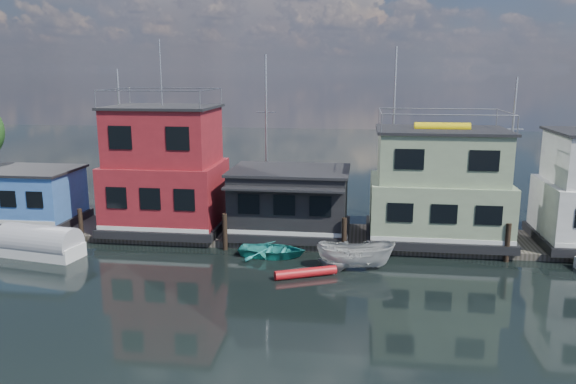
# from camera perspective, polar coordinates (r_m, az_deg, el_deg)

# --- Properties ---
(ground) EXTENTS (160.00, 160.00, 0.00)m
(ground) POSITION_cam_1_polar(r_m,az_deg,el_deg) (24.48, -2.33, -12.95)
(ground) COLOR black
(ground) RESTS_ON ground
(dock) EXTENTS (48.00, 5.00, 0.40)m
(dock) POSITION_cam_1_polar(r_m,az_deg,el_deg) (35.53, 0.99, -4.44)
(dock) COLOR #595147
(dock) RESTS_ON ground
(houseboat_blue) EXTENTS (6.40, 4.90, 3.66)m
(houseboat_blue) POSITION_cam_1_polar(r_m,az_deg,el_deg) (41.10, -24.79, -0.40)
(houseboat_blue) COLOR black
(houseboat_blue) RESTS_ON dock
(houseboat_red) EXTENTS (7.40, 5.90, 11.86)m
(houseboat_red) POSITION_cam_1_polar(r_m,az_deg,el_deg) (36.55, -12.35, 2.04)
(houseboat_red) COLOR black
(houseboat_red) RESTS_ON dock
(houseboat_dark) EXTENTS (7.40, 6.10, 4.06)m
(houseboat_dark) POSITION_cam_1_polar(r_m,az_deg,el_deg) (35.00, 0.19, -0.94)
(houseboat_dark) COLOR black
(houseboat_dark) RESTS_ON dock
(houseboat_green) EXTENTS (8.40, 5.90, 7.03)m
(houseboat_green) POSITION_cam_1_polar(r_m,az_deg,el_deg) (34.80, 15.05, 0.46)
(houseboat_green) COLOR black
(houseboat_green) RESTS_ON dock
(pilings) EXTENTS (42.28, 0.28, 2.20)m
(pilings) POSITION_cam_1_polar(r_m,az_deg,el_deg) (32.65, -0.15, -4.31)
(pilings) COLOR #2D2116
(pilings) RESTS_ON ground
(background_masts) EXTENTS (36.40, 0.16, 12.00)m
(background_masts) POSITION_cam_1_polar(r_m,az_deg,el_deg) (40.11, 8.81, 5.16)
(background_masts) COLOR silver
(background_masts) RESTS_ON ground
(dinghy_white) EXTENTS (2.19, 2.00, 0.99)m
(dinghy_white) POSITION_cam_1_polar(r_m,az_deg,el_deg) (30.13, 4.78, -7.02)
(dinghy_white) COLOR silver
(dinghy_white) RESTS_ON ground
(red_kayak) EXTENTS (3.19, 1.78, 0.48)m
(red_kayak) POSITION_cam_1_polar(r_m,az_deg,el_deg) (29.13, 1.81, -8.20)
(red_kayak) COLOR red
(red_kayak) RESTS_ON ground
(tarp_runabout) EXTENTS (5.06, 2.70, 1.95)m
(tarp_runabout) POSITION_cam_1_polar(r_m,az_deg,el_deg) (35.10, -23.86, -4.85)
(tarp_runabout) COLOR white
(tarp_runabout) RESTS_ON ground
(motorboat) EXTENTS (4.16, 1.60, 1.60)m
(motorboat) POSITION_cam_1_polar(r_m,az_deg,el_deg) (30.24, 6.87, -6.38)
(motorboat) COLOR silver
(motorboat) RESTS_ON ground
(dinghy_teal) EXTENTS (3.92, 2.87, 0.79)m
(dinghy_teal) POSITION_cam_1_polar(r_m,az_deg,el_deg) (32.12, -1.59, -5.92)
(dinghy_teal) COLOR teal
(dinghy_teal) RESTS_ON ground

